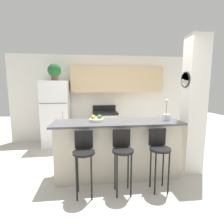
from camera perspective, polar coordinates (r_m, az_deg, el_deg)
The scene contains 13 objects.
ground_plane at distance 3.48m, azimuth 1.71°, elevation -19.84°, with size 14.00×14.00×0.00m, color beige.
wall_back at distance 5.29m, azimuth -0.48°, elevation 7.01°, with size 5.60×0.38×2.55m.
pillar_right at distance 3.59m, azimuth 25.08°, elevation 1.77°, with size 0.38×0.32×2.55m.
counter_bar at distance 3.26m, azimuth 1.75°, elevation -11.82°, with size 2.28×0.68×1.02m.
refrigerator at distance 5.07m, azimuth -17.70°, elevation -0.52°, with size 0.71×0.74×1.79m.
stove_range at distance 5.13m, azimuth -2.26°, elevation -4.92°, with size 0.70×0.63×1.07m.
bar_stool_left at distance 2.70m, azimuth -9.16°, elevation -13.35°, with size 0.33×0.33×0.98m.
bar_stool_mid at distance 2.74m, azimuth 3.46°, elevation -12.94°, with size 0.33×0.33×0.98m.
bar_stool_right at distance 2.89m, azimuth 15.16°, elevation -12.01°, with size 0.33×0.33×0.98m.
potted_plant_on_fridge at distance 5.02m, azimuth -18.30°, elevation 12.56°, with size 0.35×0.35×0.45m.
orchid_vase at distance 3.36m, azimuth 17.31°, elevation -0.46°, with size 0.10×0.10×0.39m.
fruit_bowl at distance 3.11m, azimuth -5.08°, elevation -2.39°, with size 0.25×0.25×0.12m.
trash_bin at distance 4.90m, azimuth -11.21°, elevation -9.04°, with size 0.28×0.28×0.38m.
Camera 1 is at (-0.47, -3.02, 1.65)m, focal length 28.00 mm.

